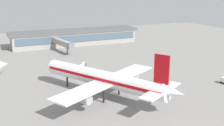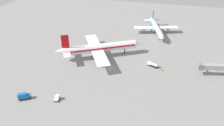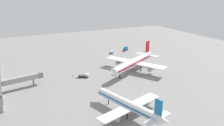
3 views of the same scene
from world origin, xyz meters
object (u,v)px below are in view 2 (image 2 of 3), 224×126
Objects in this scene: airplane_at_gate at (156,27)px; ground_crew_worker at (162,69)px; fuel_truck at (153,64)px; catering_truck at (24,96)px; safety_cone_near_gate at (175,73)px; baggage_tug at (57,98)px; airplane_taxiing at (99,48)px; safety_cone_mid_apron at (98,41)px.

airplane_at_gate is 24.93× the size of ground_crew_worker.
ground_crew_worker is at bearing 173.57° from fuel_truck.
catering_truck is 0.88× the size of fuel_truck.
ground_crew_worker is 6.97m from safety_cone_near_gate.
fuel_truck reaches higher than baggage_tug.
airplane_taxiing is 14.97× the size of baggage_tug.
airplane_taxiing is 53.58m from catering_truck.
fuel_truck reaches higher than ground_crew_worker.
airplane_taxiing reaches higher than ground_crew_worker.
fuel_truck is (-50.68, -2.91, -3.32)m from airplane_at_gate.
ground_crew_worker is at bearing 1.98° from catering_truck.
safety_cone_near_gate is (-3.84, -12.66, -1.09)m from fuel_truck.
catering_truck is at bearing -103.71° from ground_crew_worker.
airplane_taxiing is 34.33m from fuel_truck.
ground_crew_worker is (-7.04, -39.53, -5.22)m from airplane_taxiing.
airplane_at_gate is 69.39× the size of safety_cone_near_gate.
baggage_tug is at bearing -38.56° from airplane_at_gate.
airplane_taxiing is 46.14m from baggage_tug.
airplane_at_gate is 56.87m from safety_cone_near_gate.
baggage_tug reaches higher than safety_cone_mid_apron.
fuel_truck is 48.99m from safety_cone_mid_apron.
catering_truck is 72.03m from safety_cone_mid_apron.
airplane_taxiing is 47.43m from safety_cone_near_gate.
airplane_at_gate reaches higher than catering_truck.
baggage_tug is at bearing -178.49° from safety_cone_mid_apron.
airplane_at_gate reaches higher than fuel_truck.
safety_cone_near_gate is at bearing -38.67° from airplane_taxiing.
fuel_truck is 3.92× the size of ground_crew_worker.
safety_cone_mid_apron is at bearing 46.71° from catering_truck.
airplane_at_gate reaches higher than baggage_tug.
airplane_at_gate is 109.21m from catering_truck.
baggage_tug is 5.55× the size of safety_cone_near_gate.
safety_cone_near_gate is at bearing -58.41° from baggage_tug.
baggage_tug is at bearing 125.72° from safety_cone_near_gate.
airplane_taxiing reaches higher than catering_truck.
catering_truck is at bearing 169.21° from safety_cone_mid_apron.
airplane_at_gate is at bearing -25.99° from baggage_tug.
airplane_at_gate is 50.88m from fuel_truck.
safety_cone_near_gate is (41.29, -67.89, -1.40)m from catering_truck.
ground_crew_worker is at bearing -7.60° from airplane_at_gate.
airplane_taxiing reaches higher than airplane_at_gate.
airplane_taxiing is 23.94m from safety_cone_mid_apron.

